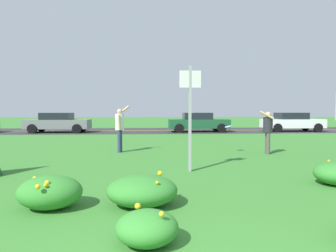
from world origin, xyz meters
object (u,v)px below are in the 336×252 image
frisbee_pale_blue (228,127)px  car_white_rightmost (292,122)px  person_catcher_dark_shirt (268,129)px  car_gray_center_left (58,122)px  sign_post_near_path (190,108)px  person_thrower_white_shirt (120,126)px  car_dark_green_center_right (198,122)px

frisbee_pale_blue → car_white_rightmost: car_white_rightmost is taller
person_catcher_dark_shirt → car_gray_center_left: (-11.09, 11.46, -0.20)m
sign_post_near_path → frisbee_pale_blue: (1.91, 3.26, -0.67)m
person_thrower_white_shirt → car_dark_green_center_right: person_thrower_white_shirt is taller
sign_post_near_path → person_catcher_dark_shirt: sign_post_near_path is taller
sign_post_near_path → car_white_rightmost: sign_post_near_path is taller
car_gray_center_left → car_dark_green_center_right: size_ratio=1.00×
frisbee_pale_blue → car_dark_green_center_right: (0.71, 11.14, -0.27)m
sign_post_near_path → frisbee_pale_blue: 3.83m
person_thrower_white_shirt → frisbee_pale_blue: 4.15m
person_thrower_white_shirt → car_white_rightmost: size_ratio=0.40×
car_dark_green_center_right → car_white_rightmost: size_ratio=1.00×
person_thrower_white_shirt → frisbee_pale_blue: bearing=-6.9°
sign_post_near_path → car_gray_center_left: bearing=118.4°
car_white_rightmost → person_catcher_dark_shirt: bearing=-120.0°
frisbee_pale_blue → car_dark_green_center_right: car_dark_green_center_right is taller
person_thrower_white_shirt → car_white_rightmost: person_thrower_white_shirt is taller
sign_post_near_path → person_catcher_dark_shirt: size_ratio=1.72×
person_catcher_dark_shirt → car_white_rightmost: size_ratio=0.36×
frisbee_pale_blue → car_white_rightmost: (8.02, 11.14, -0.27)m
person_catcher_dark_shirt → car_dark_green_center_right: bearing=93.5°
sign_post_near_path → person_catcher_dark_shirt: bearing=41.6°
frisbee_pale_blue → person_catcher_dark_shirt: bearing=-13.1°
car_dark_green_center_right → frisbee_pale_blue: bearing=-93.6°
person_thrower_white_shirt → car_dark_green_center_right: 11.68m
person_catcher_dark_shirt → car_white_rightmost: person_catcher_dark_shirt is taller
person_thrower_white_shirt → car_dark_green_center_right: bearing=65.6°
person_thrower_white_shirt → car_gray_center_left: 12.02m
sign_post_near_path → car_dark_green_center_right: sign_post_near_path is taller
person_thrower_white_shirt → car_white_rightmost: (12.13, 10.64, -0.28)m
frisbee_pale_blue → car_dark_green_center_right: size_ratio=0.06×
person_catcher_dark_shirt → car_dark_green_center_right: person_catcher_dark_shirt is taller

